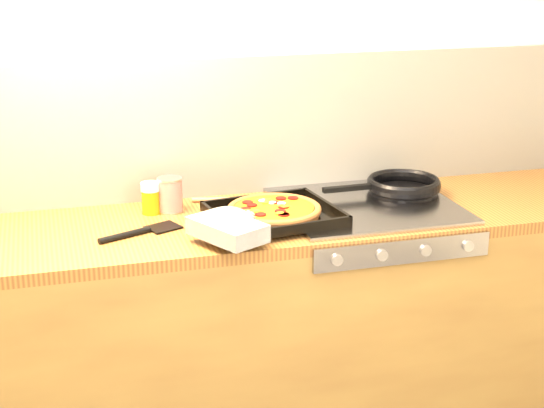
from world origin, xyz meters
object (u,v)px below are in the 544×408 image
object	(u,v)px
pizza_on_tray	(261,215)
juice_glass	(151,198)
frying_pan	(402,186)
tomato_can	(170,195)

from	to	relation	value
pizza_on_tray	juice_glass	world-z (taller)	juice_glass
frying_pan	juice_glass	xyz separation A→B (m)	(-0.90, 0.05, 0.02)
frying_pan	tomato_can	distance (m)	0.84
frying_pan	juice_glass	bearing A→B (deg)	176.72
pizza_on_tray	juice_glass	bearing A→B (deg)	142.61
frying_pan	pizza_on_tray	bearing A→B (deg)	-161.64
pizza_on_tray	frying_pan	bearing A→B (deg)	18.36
tomato_can	juice_glass	distance (m)	0.07
pizza_on_tray	tomato_can	xyz separation A→B (m)	(-0.25, 0.24, 0.02)
pizza_on_tray	frying_pan	world-z (taller)	pizza_on_tray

